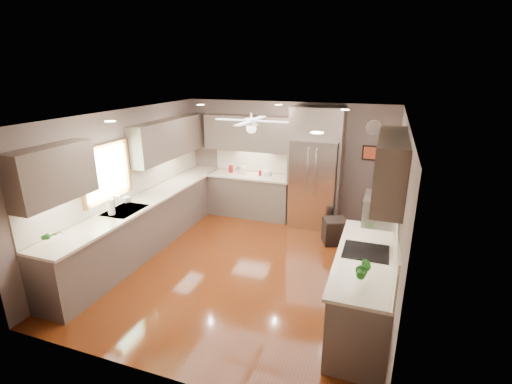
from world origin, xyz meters
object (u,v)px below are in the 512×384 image
Objects in this scene: canister_d at (260,173)px; potted_plant_left at (54,235)px; refrigerator at (315,170)px; stool at (335,231)px; microwave at (380,209)px; canister_b at (239,170)px; soap_bottle at (127,199)px; canister_c at (244,170)px; bowl at (266,175)px; paper_towel at (111,207)px; potted_plant_right at (363,270)px; canister_a at (231,169)px.

potted_plant_left is (-1.47, -4.05, 0.09)m from canister_d.
refrigerator is 4.56× the size of stool.
canister_b is at bearing 137.49° from microwave.
canister_b is at bearing 177.20° from refrigerator.
canister_c is at bearing 63.98° from soap_bottle.
canister_b reaches higher than bowl.
microwave is (3.05, -2.79, 0.47)m from canister_b.
canister_c is 0.38m from canister_d.
refrigerator is 1.35m from stool.
canister_c is at bearing 69.56° from paper_towel.
refrigerator reaches higher than canister_d.
potted_plant_left is at bearing -109.92° from canister_d.
soap_bottle is 0.62× the size of potted_plant_right.
microwave is at bearing -47.42° from canister_d.
bowl reaches higher than stool.
potted_plant_left is (-1.09, -4.04, 0.06)m from canister_c.
canister_d is 0.44× the size of paper_towel.
canister_a is at bearing 139.23° from microwave.
canister_d is 0.63× the size of soap_bottle.
canister_d is at bearing -5.05° from canister_b.
potted_plant_left reaches higher than stool.
stool is (1.76, -0.80, -0.76)m from canister_d.
soap_bottle is (-1.19, -2.43, 0.00)m from canister_c.
stool is (-0.76, 1.94, -1.24)m from microwave.
bowl is at bearing 3.33° from canister_d.
potted_plant_right is (3.88, 0.43, 0.00)m from potted_plant_left.
canister_b is 0.16m from canister_c.
paper_towel reaches higher than canister_a.
stool is (2.47, -0.85, -0.78)m from canister_a.
microwave reaches higher than potted_plant_right.
canister_b is at bearing 158.67° from canister_c.
stool is (3.23, 3.25, -0.85)m from potted_plant_left.
canister_c is at bearing -9.13° from canister_a.
bowl is at bearing 55.26° from soap_bottle.
canister_c is 2.71m from soap_bottle.
microwave is at bearing 83.06° from potted_plant_right.
canister_c is 0.77× the size of bowl.
soap_bottle is 0.69× the size of paper_towel.
canister_a is 0.06× the size of refrigerator.
microwave is (0.11, 0.88, 0.39)m from potted_plant_right.
potted_plant_right reaches higher than canister_c.
canister_d is 0.22× the size of stool.
microwave is at bearing -42.51° from canister_b.
paper_towel is (-4.00, -0.21, -0.40)m from microwave.
soap_bottle is 1.61m from potted_plant_left.
canister_c is at bearing -177.81° from bowl.
bowl is 1.08m from refrigerator.
refrigerator is at bearing 126.38° from stool.
canister_c is at bearing -21.33° from canister_b.
potted_plant_right is (2.79, -3.61, 0.06)m from canister_c.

